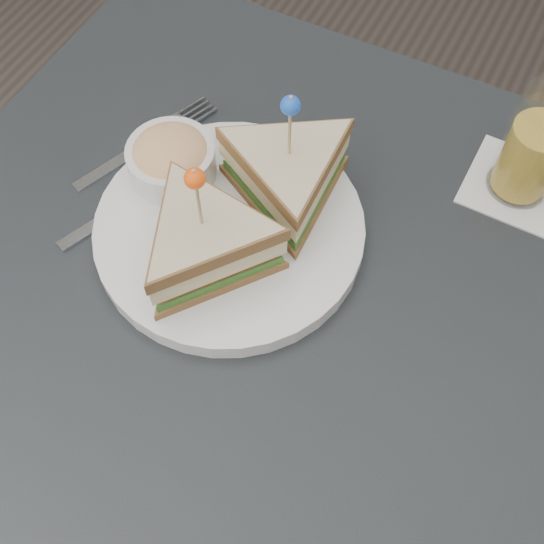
{
  "coord_description": "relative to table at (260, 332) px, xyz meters",
  "views": [
    {
      "loc": [
        0.16,
        -0.28,
        1.36
      ],
      "look_at": [
        0.01,
        0.01,
        0.8
      ],
      "focal_mm": 45.0,
      "sensor_mm": 36.0,
      "label": 1
    }
  ],
  "objects": [
    {
      "name": "drink_set",
      "position": [
        0.19,
        0.26,
        0.14
      ],
      "size": [
        0.11,
        0.11,
        0.14
      ],
      "rotation": [
        0.0,
        0.0,
        -0.02
      ],
      "color": "silver",
      "rests_on": "table"
    },
    {
      "name": "cutlery_knife",
      "position": [
        -0.18,
        0.04,
        0.08
      ],
      "size": [
        0.09,
        0.19,
        0.01
      ],
      "rotation": [
        0.0,
        0.0,
        -0.4
      ],
      "color": "silver",
      "rests_on": "table"
    },
    {
      "name": "table",
      "position": [
        0.0,
        0.0,
        0.0
      ],
      "size": [
        0.8,
        0.8,
        0.75
      ],
      "color": "black",
      "rests_on": "ground"
    },
    {
      "name": "plate_meal",
      "position": [
        -0.06,
        0.06,
        0.12
      ],
      "size": [
        0.37,
        0.37,
        0.17
      ],
      "rotation": [
        0.0,
        0.0,
        0.39
      ],
      "color": "white",
      "rests_on": "table"
    },
    {
      "name": "cutlery_fork",
      "position": [
        -0.21,
        0.13,
        0.08
      ],
      "size": [
        0.09,
        0.19,
        0.01
      ],
      "rotation": [
        0.0,
        0.0,
        -0.37
      ],
      "color": "silver",
      "rests_on": "table"
    },
    {
      "name": "ground_plane",
      "position": [
        0.0,
        0.0,
        -0.67
      ],
      "size": [
        3.5,
        3.5,
        0.0
      ],
      "primitive_type": "plane",
      "color": "#3F3833"
    }
  ]
}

